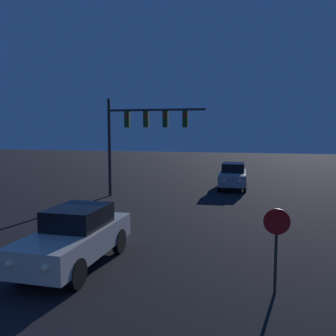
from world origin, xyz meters
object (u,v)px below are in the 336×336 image
car_far (233,176)px  stop_sign (276,236)px  car_near (76,236)px  traffic_signal_mast (140,128)px

car_far → stop_sign: (2.12, -15.67, 0.54)m
car_near → stop_sign: bearing=174.6°
traffic_signal_mast → car_far: bearing=42.7°
car_near → traffic_signal_mast: traffic_signal_mast is taller
car_far → stop_sign: stop_sign is taller
car_near → stop_sign: (5.36, -0.54, 0.54)m
traffic_signal_mast → stop_sign: (6.97, -11.20, -2.55)m
car_near → car_far: same height
car_near → car_far: size_ratio=0.99×
car_near → traffic_signal_mast: size_ratio=0.80×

